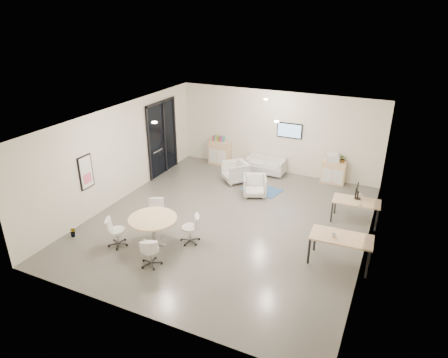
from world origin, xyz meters
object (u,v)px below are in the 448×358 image
armchair_right (255,185)px  desk_rear (356,203)px  armchair_left (235,171)px  sideboard_right (333,172)px  sideboard_left (220,153)px  round_table (153,221)px  desk_front (341,239)px  loveseat (266,166)px

armchair_right → desk_rear: 3.48m
armchair_left → sideboard_right: bearing=65.5°
sideboard_left → armchair_left: bearing=-46.6°
armchair_left → round_table: armchair_left is taller
armchair_right → desk_rear: armchair_right is taller
sideboard_left → desk_rear: bearing=-24.3°
armchair_left → armchair_right: bearing=6.0°
armchair_left → desk_front: armchair_left is taller
sideboard_left → loveseat: size_ratio=0.66×
desk_front → round_table: bearing=-168.8°
armchair_left → armchair_right: size_ratio=1.08×
armchair_left → round_table: bearing=-51.3°
armchair_right → sideboard_left: bearing=114.5°
desk_rear → desk_front: desk_front is taller
armchair_right → round_table: 4.32m
sideboard_left → round_table: (0.97, -6.26, 0.24)m
sideboard_right → loveseat: bearing=-176.9°
loveseat → round_table: 6.25m
sideboard_right → armchair_right: 3.17m
sideboard_left → desk_front: sideboard_left is taller
desk_front → sideboard_right: bearing=99.7°
armchair_left → round_table: 4.89m
armchair_left → desk_front: bearing=3.7°
sideboard_right → armchair_right: size_ratio=1.08×
desk_rear → desk_front: size_ratio=0.91×
sideboard_left → desk_rear: size_ratio=0.69×
sideboard_left → loveseat: bearing=-3.4°
desk_rear → sideboard_left: bearing=152.3°
desk_front → armchair_right: bearing=137.2°
loveseat → desk_front: (3.73, -4.91, 0.41)m
sideboard_left → armchair_left: size_ratio=1.15×
armchair_left → armchair_right: 1.36m
loveseat → armchair_left: bearing=-120.5°
armchair_right → desk_front: bearing=-62.8°
sideboard_right → round_table: size_ratio=0.65×
loveseat → round_table: (-1.11, -6.14, 0.42)m
loveseat → armchair_right: (0.32, -2.08, 0.10)m
sideboard_left → armchair_left: (1.32, -1.39, -0.06)m
sideboard_right → desk_rear: size_ratio=0.61×
sideboard_right → desk_front: bearing=-77.3°
armchair_left → desk_rear: 4.70m
armchair_right → desk_front: 4.44m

